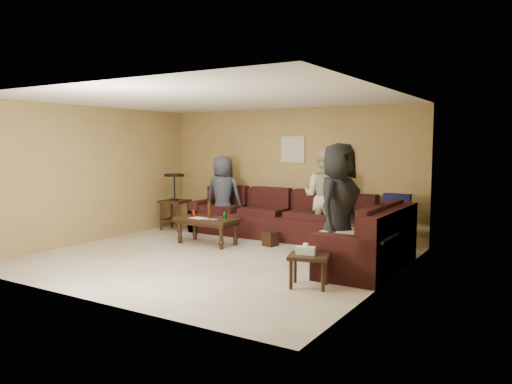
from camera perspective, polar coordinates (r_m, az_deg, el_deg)
room at (r=7.82m, az=-4.84°, el=4.41°), size 5.60×5.50×2.50m
sectional_sofa at (r=8.82m, az=5.41°, el=-4.19°), size 4.65×2.90×0.97m
coffee_table at (r=9.05m, az=-5.59°, el=-3.40°), size 1.18×0.62×0.76m
end_table_left at (r=10.66m, az=-9.28°, el=-0.96°), size 0.59×0.59×1.18m
side_table_right at (r=6.39m, az=5.99°, el=-7.58°), size 0.60×0.54×0.56m
waste_bin at (r=8.91m, az=1.64°, el=-5.36°), size 0.25×0.25×0.26m
wall_art at (r=9.88m, az=4.22°, el=4.87°), size 0.52×0.04×0.52m
person_left at (r=10.10m, az=-3.77°, el=-0.31°), size 0.84×0.62×1.57m
person_middle at (r=9.02m, az=7.90°, el=-0.54°), size 0.86×0.69×1.73m
person_right at (r=7.19m, az=9.39°, el=-1.73°), size 0.64×0.93×1.83m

